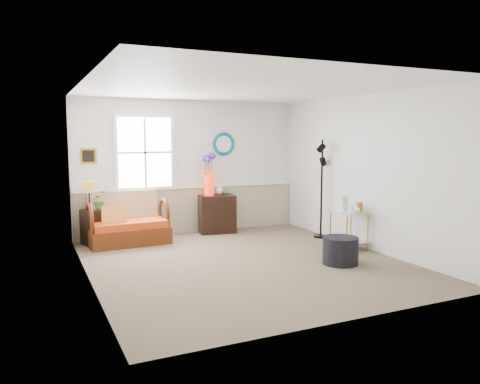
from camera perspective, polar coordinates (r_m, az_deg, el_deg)
name	(u,v)px	position (r m, az deg, el deg)	size (l,w,h in m)	color
floor	(245,262)	(7.16, 0.57, -8.56)	(4.50, 5.00, 0.01)	#756754
ceiling	(245,88)	(6.95, 0.59, 12.60)	(4.50, 5.00, 0.01)	white
walls	(245,177)	(6.94, 0.58, 1.85)	(4.51, 5.01, 2.60)	silver
wainscot	(191,210)	(9.33, -5.97, -2.19)	(4.46, 0.02, 0.90)	tan
chair_rail	(191,186)	(9.26, -5.99, 0.67)	(4.46, 0.04, 0.06)	white
window	(145,153)	(8.96, -11.52, 4.74)	(1.14, 0.06, 1.44)	white
picture	(88,156)	(8.79, -18.02, 4.18)	(0.28, 0.03, 0.28)	#BA8622
mirror	(223,144)	(9.46, -2.03, 5.87)	(0.47, 0.47, 0.07)	#0074A0
loveseat	(128,219)	(8.52, -13.51, -3.19)	(1.37, 0.78, 0.90)	#572207
throw_pillow	(114,217)	(8.40, -15.08, -3.01)	(0.42, 0.10, 0.42)	orange
lamp_stand	(93,227)	(8.66, -17.45, -4.11)	(0.35, 0.35, 0.62)	black
table_lamp	(89,196)	(8.59, -17.90, -0.44)	(0.27, 0.27, 0.50)	#B88327
potted_plant	(99,202)	(8.68, -16.82, -1.15)	(0.29, 0.32, 0.25)	#396528
cabinet	(217,214)	(9.29, -2.86, -2.67)	(0.70, 0.45, 0.75)	black
flower_vase	(209,175)	(9.14, -3.79, 2.13)	(0.24, 0.24, 0.82)	red
side_table	(349,230)	(8.10, 13.14, -4.56)	(0.52, 0.52, 0.66)	#C3852D
tabletop_items	(353,204)	(8.02, 13.66, -1.40)	(0.42, 0.42, 0.25)	silver
floor_lamp	(322,189)	(8.89, 9.91, 0.37)	(0.27, 0.27, 1.84)	black
ottoman	(340,251)	(7.18, 12.14, -6.99)	(0.53, 0.53, 0.41)	black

